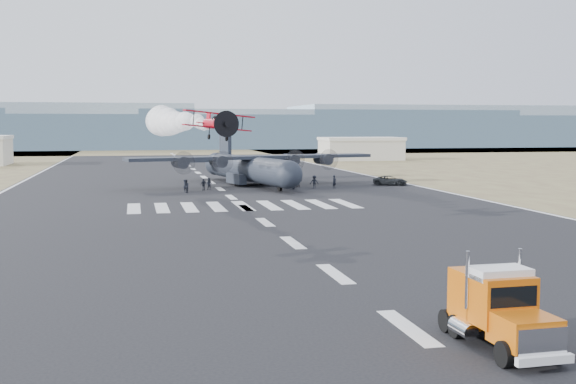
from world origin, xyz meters
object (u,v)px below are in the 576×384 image
object	(u,v)px
crew_b	(186,186)
crew_h	(209,184)
aerobatic_biplane	(217,123)
crew_a	(334,182)
transport_aircraft	(249,166)
hangar_right	(361,148)
crew_f	(298,181)
crew_e	(293,184)
crew_c	(314,182)
support_vehicle	(390,180)
crew_g	(185,185)
crew_d	(204,185)
semi_truck	(498,308)

from	to	relation	value
crew_b	crew_h	distance (m)	5.24
aerobatic_biplane	crew_a	xyz separation A→B (m)	(20.89, 35.57, -8.30)
aerobatic_biplane	transport_aircraft	world-z (taller)	transport_aircraft
crew_a	crew_b	distance (m)	21.52
crew_b	hangar_right	bearing A→B (deg)	132.80
crew_a	crew_f	xyz separation A→B (m)	(-4.75, 2.75, -0.04)
aerobatic_biplane	crew_a	size ratio (longest dim) A/B	3.40
crew_e	crew_h	size ratio (longest dim) A/B	0.97
aerobatic_biplane	crew_f	distance (m)	42.41
crew_b	crew_c	size ratio (longest dim) A/B	0.96
support_vehicle	crew_g	world-z (taller)	crew_g
crew_b	transport_aircraft	bearing A→B (deg)	120.73
aerobatic_biplane	crew_b	xyz separation A→B (m)	(-0.48, 32.97, -8.36)
transport_aircraft	crew_f	world-z (taller)	transport_aircraft
crew_c	crew_e	world-z (taller)	crew_c
aerobatic_biplane	crew_d	bearing A→B (deg)	80.64
hangar_right	crew_a	distance (m)	85.58
aerobatic_biplane	transport_aircraft	size ratio (longest dim) A/B	0.17
crew_e	crew_g	xyz separation A→B (m)	(-15.25, -0.08, 0.01)
semi_truck	crew_h	world-z (taller)	semi_truck
crew_a	crew_d	world-z (taller)	crew_a
transport_aircraft	aerobatic_biplane	bearing A→B (deg)	-115.29
crew_b	crew_f	world-z (taller)	crew_f
semi_truck	crew_b	world-z (taller)	semi_truck
aerobatic_biplane	crew_h	xyz separation A→B (m)	(3.03, 36.86, -8.42)
semi_truck	crew_e	bearing A→B (deg)	82.14
aerobatic_biplane	crew_b	bearing A→B (deg)	84.90
transport_aircraft	crew_c	world-z (taller)	transport_aircraft
hangar_right	crew_d	xyz separation A→B (m)	(-48.48, -79.69, -2.20)
transport_aircraft	crew_e	size ratio (longest dim) A/B	23.68
support_vehicle	crew_g	xyz separation A→B (m)	(-31.10, -3.79, 0.10)
aerobatic_biplane	crew_g	xyz separation A→B (m)	(-0.48, 35.19, -8.44)
support_vehicle	crew_h	size ratio (longest dim) A/B	3.08
hangar_right	aerobatic_biplane	world-z (taller)	aerobatic_biplane
support_vehicle	crew_g	bearing A→B (deg)	122.53
hangar_right	crew_d	distance (m)	93.31
hangar_right	crew_h	bearing A→B (deg)	-121.10
support_vehicle	crew_h	distance (m)	27.67
hangar_right	crew_e	size ratio (longest dim) A/B	12.76
aerobatic_biplane	crew_c	xyz separation A→B (m)	(18.04, 36.08, -8.32)
aerobatic_biplane	semi_truck	bearing A→B (deg)	-85.11
aerobatic_biplane	crew_e	bearing A→B (deg)	61.34
transport_aircraft	support_vehicle	bearing A→B (deg)	-25.36
crew_g	crew_h	distance (m)	3.88
semi_truck	crew_c	bearing A→B (deg)	79.71
crew_c	crew_e	distance (m)	3.36
semi_truck	crew_g	distance (m)	73.19
support_vehicle	crew_d	world-z (taller)	crew_d
aerobatic_biplane	support_vehicle	world-z (taller)	aerobatic_biplane
crew_a	crew_d	distance (m)	18.74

